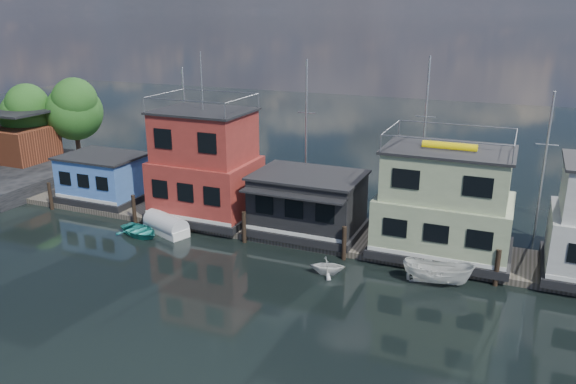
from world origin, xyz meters
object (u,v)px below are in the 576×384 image
at_px(houseboat_green, 444,204).
at_px(tarp_runabout, 166,225).
at_px(houseboat_red, 206,167).
at_px(dinghy_teal, 140,231).
at_px(houseboat_blue, 104,178).
at_px(houseboat_dark, 308,203).
at_px(dinghy_white, 328,266).
at_px(motorboat, 438,273).

distance_m(houseboat_green, tarp_runabout, 18.90).
xyz_separation_m(houseboat_red, dinghy_teal, (-2.75, -4.55, -3.75)).
bearing_deg(houseboat_blue, houseboat_dark, -0.06).
xyz_separation_m(houseboat_blue, dinghy_white, (20.75, -5.19, -1.65)).
xyz_separation_m(houseboat_dark, dinghy_white, (3.25, -5.17, -1.86)).
xyz_separation_m(houseboat_blue, tarp_runabout, (8.15, -3.40, -1.65)).
distance_m(houseboat_blue, houseboat_red, 9.69).
distance_m(houseboat_green, dinghy_teal, 20.52).
bearing_deg(houseboat_red, houseboat_green, 0.00).
relative_size(houseboat_green, dinghy_white, 4.00).
bearing_deg(dinghy_white, houseboat_red, 49.05).
xyz_separation_m(dinghy_teal, tarp_runabout, (1.40, 1.16, 0.20)).
relative_size(houseboat_red, houseboat_green, 1.41).
distance_m(houseboat_blue, dinghy_teal, 8.35).
bearing_deg(dinghy_teal, motorboat, -70.68).
xyz_separation_m(houseboat_blue, houseboat_green, (26.50, 0.00, 1.34)).
relative_size(houseboat_dark, houseboat_green, 0.88).
height_order(dinghy_teal, motorboat, motorboat).
distance_m(houseboat_green, dinghy_white, 8.30).
height_order(dinghy_white, motorboat, motorboat).
height_order(houseboat_red, dinghy_white, houseboat_red).
relative_size(houseboat_blue, houseboat_dark, 0.86).
distance_m(houseboat_dark, dinghy_teal, 11.85).
bearing_deg(motorboat, houseboat_blue, 77.19).
bearing_deg(motorboat, houseboat_green, 1.88).
bearing_deg(dinghy_white, houseboat_blue, 59.77).
relative_size(houseboat_red, dinghy_teal, 3.50).
relative_size(houseboat_red, houseboat_dark, 1.60).
bearing_deg(houseboat_green, houseboat_dark, -179.88).
relative_size(houseboat_blue, dinghy_white, 3.05).
xyz_separation_m(houseboat_green, dinghy_teal, (-19.75, -4.55, -3.20)).
bearing_deg(motorboat, dinghy_white, 96.28).
distance_m(houseboat_red, dinghy_teal, 6.51).
xyz_separation_m(houseboat_red, motorboat, (17.44, -4.03, -3.34)).
bearing_deg(houseboat_dark, dinghy_white, -57.84).
distance_m(houseboat_dark, dinghy_white, 6.38).
xyz_separation_m(dinghy_teal, motorboat, (20.19, 0.52, 0.41)).
bearing_deg(dinghy_teal, houseboat_red, -13.30).
height_order(houseboat_blue, tarp_runabout, houseboat_blue).
bearing_deg(tarp_runabout, houseboat_red, 89.02).
bearing_deg(houseboat_red, houseboat_blue, -180.00).
xyz_separation_m(houseboat_red, houseboat_green, (17.00, 0.00, -0.55)).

